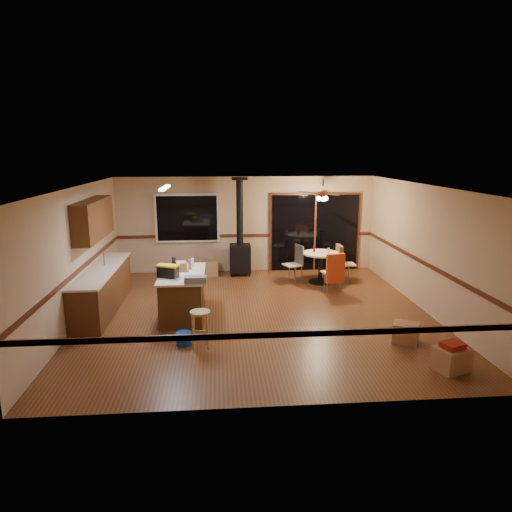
{
  "coord_description": "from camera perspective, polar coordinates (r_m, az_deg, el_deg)",
  "views": [
    {
      "loc": [
        -0.76,
        -8.84,
        3.27
      ],
      "look_at": [
        0.0,
        0.3,
        1.15
      ],
      "focal_mm": 32.0,
      "sensor_mm": 36.0,
      "label": 1
    }
  ],
  "objects": [
    {
      "name": "wall_front",
      "position": [
        5.74,
        3.16,
        -7.08
      ],
      "size": [
        7.0,
        0.0,
        7.0
      ],
      "primitive_type": "plane",
      "rotation": [
        -1.57,
        0.0,
        0.0
      ],
      "color": "tan",
      "rests_on": "ground"
    },
    {
      "name": "chair_rail",
      "position": [
        9.16,
        0.16,
        -1.34
      ],
      "size": [
        7.0,
        7.0,
        0.08
      ],
      "primitive_type": null,
      "color": "#471E11",
      "rests_on": "ground"
    },
    {
      "name": "ceiling",
      "position": [
        8.9,
        0.16,
        8.69
      ],
      "size": [
        7.0,
        7.0,
        0.0
      ],
      "primitive_type": "plane",
      "rotation": [
        3.14,
        0.0,
        0.0
      ],
      "color": "silver",
      "rests_on": "ground"
    },
    {
      "name": "wall_left",
      "position": [
        9.46,
        -21.46,
        0.08
      ],
      "size": [
        0.0,
        7.0,
        7.0
      ],
      "primitive_type": "plane",
      "rotation": [
        1.57,
        0.0,
        1.57
      ],
      "color": "tan",
      "rests_on": "ground"
    },
    {
      "name": "window",
      "position": [
        12.45,
        -8.6,
        4.7
      ],
      "size": [
        1.72,
        0.1,
        1.32
      ],
      "primitive_type": "cube",
      "color": "black",
      "rests_on": "ground"
    },
    {
      "name": "toolbox_yellow_lid",
      "position": [
        8.88,
        -10.97,
        -1.2
      ],
      "size": [
        0.47,
        0.37,
        0.03
      ],
      "primitive_type": "cube",
      "rotation": [
        0.0,
        0.0,
        -0.41
      ],
      "color": "gold",
      "rests_on": "toolbox_black"
    },
    {
      "name": "bottle_white",
      "position": [
        9.64,
        -7.93,
        -0.8
      ],
      "size": [
        0.07,
        0.07,
        0.18
      ],
      "primitive_type": "cylinder",
      "rotation": [
        0.0,
        0.0,
        -0.3
      ],
      "color": "white",
      "rests_on": "kitchen_island"
    },
    {
      "name": "countertop",
      "position": [
        9.95,
        -18.81,
        -1.6
      ],
      "size": [
        0.64,
        3.04,
        0.04
      ],
      "primitive_type": "cube",
      "color": "beige",
      "rests_on": "lower_cabinets"
    },
    {
      "name": "bottle_dark",
      "position": [
        9.4,
        -10.23,
        -0.95
      ],
      "size": [
        0.08,
        0.08,
        0.27
      ],
      "primitive_type": "cylinder",
      "rotation": [
        0.0,
        0.0,
        0.04
      ],
      "color": "black",
      "rests_on": "kitchen_island"
    },
    {
      "name": "glass_red",
      "position": [
        11.59,
        7.29,
        0.88
      ],
      "size": [
        0.07,
        0.07,
        0.15
      ],
      "primitive_type": "cylinder",
      "rotation": [
        0.0,
        0.0,
        0.31
      ],
      "color": "#590C14",
      "rests_on": "dining_table"
    },
    {
      "name": "dining_table",
      "position": [
        11.6,
        8.08,
        -0.77
      ],
      "size": [
        0.92,
        0.92,
        0.78
      ],
      "color": "black",
      "rests_on": "ground"
    },
    {
      "name": "ceiling_fan",
      "position": [
        11.32,
        8.35,
        7.52
      ],
      "size": [
        0.24,
        0.24,
        0.55
      ],
      "color": "brown",
      "rests_on": "ceiling"
    },
    {
      "name": "bar_stool",
      "position": [
        7.93,
        -6.95,
        -9.0
      ],
      "size": [
        0.42,
        0.42,
        0.62
      ],
      "primitive_type": "cylinder",
      "rotation": [
        0.0,
        0.0,
        0.27
      ],
      "color": "tan",
      "rests_on": "floor"
    },
    {
      "name": "box_corner_b",
      "position": [
        8.49,
        18.21,
        -9.1
      ],
      "size": [
        0.54,
        0.52,
        0.34
      ],
      "primitive_type": "cube",
      "rotation": [
        0.0,
        0.0,
        -0.5
      ],
      "color": "#9A6B44",
      "rests_on": "floor"
    },
    {
      "name": "glass_cream",
      "position": [
        11.52,
        9.05,
        0.7
      ],
      "size": [
        0.06,
        0.06,
        0.13
      ],
      "primitive_type": "cylinder",
      "rotation": [
        0.0,
        0.0,
        -0.05
      ],
      "color": "beige",
      "rests_on": "dining_table"
    },
    {
      "name": "toolbox_black",
      "position": [
        8.91,
        -10.94,
        -1.96
      ],
      "size": [
        0.43,
        0.33,
        0.21
      ],
      "primitive_type": "cube",
      "rotation": [
        0.0,
        0.0,
        -0.41
      ],
      "color": "black",
      "rests_on": "kitchen_island"
    },
    {
      "name": "box_corner_a",
      "position": [
        7.71,
        23.21,
        -11.73
      ],
      "size": [
        0.58,
        0.54,
        0.36
      ],
      "primitive_type": "cube",
      "rotation": [
        0.0,
        0.0,
        0.35
      ],
      "color": "#9A6B44",
      "rests_on": "floor"
    },
    {
      "name": "wood_stove",
      "position": [
        12.17,
        -2.01,
        0.96
      ],
      "size": [
        0.55,
        0.5,
        2.52
      ],
      "color": "black",
      "rests_on": "ground"
    },
    {
      "name": "kitchen_island",
      "position": [
        9.31,
        -9.12,
        -4.77
      ],
      "size": [
        0.88,
        1.68,
        0.9
      ],
      "color": "#4B2D12",
      "rests_on": "ground"
    },
    {
      "name": "upper_cabinets",
      "position": [
        9.98,
        -19.66,
        4.36
      ],
      "size": [
        0.35,
        2.0,
        0.8
      ],
      "primitive_type": "cube",
      "color": "#512C14",
      "rests_on": "ground"
    },
    {
      "name": "box_under_window",
      "position": [
        12.33,
        -5.87,
        -1.5
      ],
      "size": [
        0.48,
        0.39,
        0.39
      ],
      "primitive_type": "cube",
      "rotation": [
        0.0,
        0.0,
        -0.0
      ],
      "color": "#9A6B44",
      "rests_on": "floor"
    },
    {
      "name": "box_small_red",
      "position": [
        7.62,
        23.37,
        -10.21
      ],
      "size": [
        0.39,
        0.36,
        0.08
      ],
      "primitive_type": "cube",
      "rotation": [
        0.0,
        0.0,
        0.35
      ],
      "color": "maroon",
      "rests_on": "box_corner_a"
    },
    {
      "name": "wall_right",
      "position": [
        10.01,
        20.55,
        0.82
      ],
      "size": [
        0.0,
        7.0,
        7.0
      ],
      "primitive_type": "plane",
      "rotation": [
        1.57,
        0.0,
        -1.57
      ],
      "color": "tan",
      "rests_on": "ground"
    },
    {
      "name": "bottle_pink",
      "position": [
        9.41,
        -8.27,
        -1.06
      ],
      "size": [
        0.07,
        0.07,
        0.21
      ],
      "primitive_type": "cylinder",
      "rotation": [
        0.0,
        0.0,
        -0.02
      ],
      "color": "#D84C8C",
      "rests_on": "kitchen_island"
    },
    {
      "name": "fluorescent_strip",
      "position": [
        9.23,
        -11.33,
        8.35
      ],
      "size": [
        0.1,
        1.2,
        0.04
      ],
      "primitive_type": "cube",
      "color": "white",
      "rests_on": "ceiling"
    },
    {
      "name": "wall_back",
      "position": [
        12.52,
        -1.22,
        3.96
      ],
      "size": [
        7.0,
        0.0,
        7.0
      ],
      "primitive_type": "plane",
      "rotation": [
        1.57,
        0.0,
        0.0
      ],
      "color": "tan",
      "rests_on": "ground"
    },
    {
      "name": "chair_left",
      "position": [
        11.6,
        5.04,
        -0.4
      ],
      "size": [
        0.52,
        0.51,
        0.51
      ],
      "color": "tan",
      "rests_on": "ground"
    },
    {
      "name": "lower_cabinets",
      "position": [
        10.06,
        -18.62,
        -4.08
      ],
      "size": [
        0.6,
        3.0,
        0.86
      ],
      "primitive_type": "cube",
      "color": "#512C14",
      "rests_on": "ground"
    },
    {
      "name": "box_on_island",
      "position": [
        9.35,
        -9.32,
        -1.28
      ],
      "size": [
        0.25,
        0.3,
        0.18
      ],
      "primitive_type": "cube",
      "rotation": [
        0.0,
        0.0,
        0.18
      ],
      "color": "#9A6B44",
      "rests_on": "kitchen_island"
    },
    {
      "name": "sliding_door",
      "position": [
        12.77,
        7.35,
        2.9
      ],
      "size": [
        2.52,
        0.1,
        2.1
      ],
      "primitive_type": "cube",
      "color": "black",
      "rests_on": "ground"
    },
    {
      "name": "chair_near",
      "position": [
        10.79,
        9.82,
        -1.53
      ],
      "size": [
        0.51,
        0.54,
        0.7
      ],
      "color": "tan",
      "rests_on": "ground"
    },
    {
      "name": "chair_right",
      "position": [
        11.76,
        10.49,
        -0.35
      ],
      "size": [
        0.47,
        0.44,
        0.7
      ],
      "color": "tan",
      "rests_on": "ground"
    },
    {
      "name": "floor",
      "position": [
        9.46,
        0.15,
        -7.21
      ],
      "size": [
        7.0,
        7.0,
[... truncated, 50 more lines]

